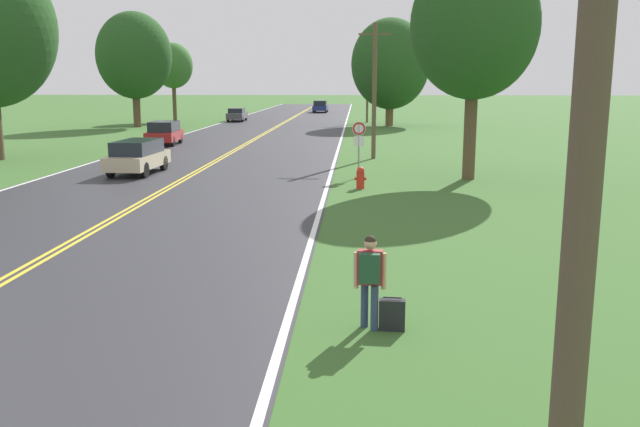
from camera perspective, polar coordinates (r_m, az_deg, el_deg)
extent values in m
cylinder|color=navy|center=(12.04, 3.77, -7.67)|extent=(0.13, 0.13, 0.81)
cylinder|color=navy|center=(11.88, 4.61, -7.94)|extent=(0.13, 0.13, 0.81)
cube|color=#993333|center=(11.75, 4.23, -4.53)|extent=(0.45, 0.21, 0.61)
sphere|color=tan|center=(11.64, 4.26, -2.52)|extent=(0.22, 0.22, 0.22)
sphere|color=#2D2319|center=(11.63, 4.27, -2.34)|extent=(0.20, 0.20, 0.20)
cylinder|color=tan|center=(11.78, 3.05, -4.79)|extent=(0.09, 0.09, 0.64)
cylinder|color=tan|center=(11.76, 5.41, -4.85)|extent=(0.09, 0.09, 0.64)
cube|color=#1E472D|center=(11.57, 4.19, -4.62)|extent=(0.36, 0.19, 0.51)
cube|color=black|center=(11.97, 6.09, -8.49)|extent=(0.47, 0.22, 0.55)
cylinder|color=black|center=(11.86, 6.12, -7.06)|extent=(0.32, 0.05, 0.02)
cylinder|color=red|center=(27.29, 3.42, 2.79)|extent=(0.32, 0.32, 0.66)
sphere|color=red|center=(27.24, 3.43, 3.62)|extent=(0.31, 0.31, 0.31)
cylinder|color=red|center=(27.28, 3.85, 2.94)|extent=(0.08, 0.11, 0.11)
cylinder|color=red|center=(27.28, 3.00, 2.95)|extent=(0.08, 0.11, 0.11)
cylinder|color=gray|center=(30.29, 3.28, 5.32)|extent=(0.07, 0.07, 2.45)
cylinder|color=white|center=(30.18, 3.30, 7.16)|extent=(0.60, 0.02, 0.60)
torus|color=red|center=(30.17, 3.30, 7.16)|extent=(0.55, 0.07, 0.55)
cube|color=white|center=(30.23, 3.29, 6.12)|extent=(0.44, 0.02, 0.44)
cylinder|color=brown|center=(4.83, 21.80, 8.60)|extent=(0.24, 0.24, 8.26)
cylinder|color=brown|center=(37.85, 4.60, 10.18)|extent=(0.24, 0.24, 7.35)
cube|color=brown|center=(37.93, 4.67, 14.82)|extent=(1.80, 0.12, 0.10)
cylinder|color=brown|center=(71.10, 4.01, 10.61)|extent=(0.24, 0.24, 7.36)
cube|color=brown|center=(71.14, 4.05, 13.09)|extent=(1.80, 0.12, 0.10)
cylinder|color=brown|center=(65.98, 5.87, 8.52)|extent=(0.74, 0.74, 2.69)
ellipsoid|color=#234C1E|center=(65.94, 5.95, 12.43)|extent=(7.41, 7.41, 8.53)
cylinder|color=brown|center=(74.62, -12.15, 9.17)|extent=(0.41, 0.41, 4.09)
ellipsoid|color=#386B2D|center=(74.60, -12.27, 12.08)|extent=(4.12, 4.12, 4.74)
cylinder|color=brown|center=(66.21, -15.18, 8.62)|extent=(0.69, 0.69, 3.64)
ellipsoid|color=#234C1E|center=(66.20, -15.39, 12.72)|extent=(6.87, 6.87, 7.90)
cylinder|color=brown|center=(30.46, 12.52, 6.84)|extent=(0.54, 0.54, 4.28)
ellipsoid|color=#234C1E|center=(30.47, 12.89, 15.22)|extent=(5.44, 5.44, 6.26)
cylinder|color=black|center=(34.25, -15.52, 4.15)|extent=(0.23, 0.72, 0.71)
cylinder|color=black|center=(33.72, -13.02, 4.16)|extent=(0.23, 0.72, 0.71)
cylinder|color=black|center=(31.82, -17.23, 3.55)|extent=(0.23, 0.72, 0.71)
cylinder|color=black|center=(31.24, -14.56, 3.56)|extent=(0.23, 0.72, 0.71)
cube|color=#C1B28E|center=(32.71, -15.09, 4.35)|extent=(1.96, 4.34, 0.62)
cube|color=#1E232D|center=(32.65, -15.14, 5.43)|extent=(1.69, 3.05, 0.63)
cylinder|color=black|center=(48.64, -13.56, 6.17)|extent=(0.23, 0.68, 0.67)
cylinder|color=black|center=(48.28, -11.68, 6.21)|extent=(0.23, 0.68, 0.67)
cylinder|color=black|center=(46.29, -14.28, 5.90)|extent=(0.23, 0.68, 0.67)
cylinder|color=black|center=(45.91, -12.31, 5.95)|extent=(0.23, 0.68, 0.67)
cube|color=#A81E1E|center=(47.25, -12.97, 6.40)|extent=(2.01, 4.01, 0.62)
cube|color=#1E232D|center=(47.20, -13.00, 7.17)|extent=(1.74, 2.82, 0.66)
cylinder|color=black|center=(75.39, -7.41, 8.02)|extent=(0.22, 0.65, 0.64)
cylinder|color=black|center=(75.18, -6.26, 8.04)|extent=(0.22, 0.65, 0.64)
cylinder|color=black|center=(72.58, -7.75, 7.90)|extent=(0.22, 0.65, 0.64)
cylinder|color=black|center=(72.36, -6.56, 7.92)|extent=(0.22, 0.65, 0.64)
cube|color=#47474C|center=(73.86, -6.99, 8.20)|extent=(1.86, 4.65, 0.65)
cube|color=#1E232D|center=(73.65, -7.03, 8.62)|extent=(1.58, 2.57, 0.47)
cylinder|color=black|center=(92.44, 0.51, 8.68)|extent=(0.21, 0.68, 0.67)
cylinder|color=black|center=(92.55, -0.56, 8.68)|extent=(0.21, 0.68, 0.67)
cylinder|color=black|center=(95.43, 0.62, 8.76)|extent=(0.21, 0.68, 0.67)
cylinder|color=black|center=(95.54, -0.42, 8.76)|extent=(0.21, 0.68, 0.67)
cube|color=navy|center=(93.97, 0.04, 8.89)|extent=(1.96, 4.86, 0.63)
cube|color=#1E232D|center=(93.95, 0.04, 9.29)|extent=(1.72, 3.41, 0.67)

